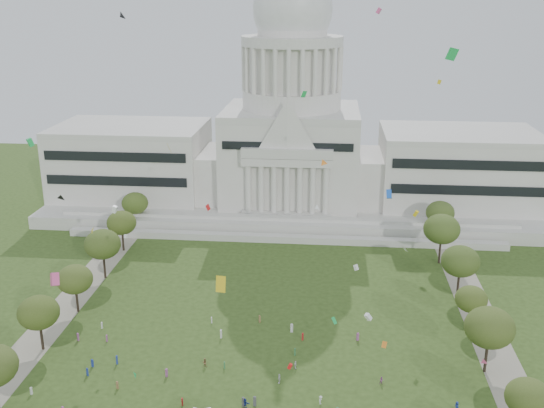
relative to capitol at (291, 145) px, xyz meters
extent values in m
cube|color=beige|center=(0.00, 1.41, -20.30)|extent=(160.00, 60.00, 4.00)
cube|color=beige|center=(0.00, -31.59, -21.30)|extent=(130.00, 3.00, 2.00)
cube|color=beige|center=(0.00, -23.59, -19.80)|extent=(140.00, 3.00, 5.00)
cube|color=beige|center=(-55.00, 0.41, -7.30)|extent=(50.00, 34.00, 22.00)
cube|color=beige|center=(55.00, 0.41, -7.30)|extent=(50.00, 34.00, 22.00)
cube|color=beige|center=(-27.00, -1.59, -10.30)|extent=(12.00, 26.00, 16.00)
cube|color=beige|center=(27.00, -1.59, -10.30)|extent=(12.00, 26.00, 16.00)
cube|color=beige|center=(0.00, 0.41, -4.30)|extent=(44.00, 38.00, 28.00)
cube|color=beige|center=(0.00, -19.59, -1.10)|extent=(28.00, 3.00, 2.40)
cube|color=black|center=(-55.00, -16.79, -5.30)|extent=(46.00, 0.40, 11.00)
cube|color=black|center=(55.00, -16.79, -5.30)|extent=(46.00, 0.40, 11.00)
cylinder|color=beige|center=(0.00, 0.41, 15.10)|extent=(32.00, 32.00, 6.00)
cylinder|color=beige|center=(0.00, 0.41, 25.10)|extent=(28.00, 28.00, 14.00)
cylinder|color=beige|center=(0.00, 0.41, 33.60)|extent=(32.40, 32.40, 3.00)
cylinder|color=beige|center=(0.00, 0.41, 39.10)|extent=(22.00, 22.00, 8.00)
ellipsoid|color=silver|center=(0.00, 0.41, 43.10)|extent=(25.00, 25.00, 26.20)
cube|color=gray|center=(-48.00, -83.59, -22.28)|extent=(8.00, 160.00, 0.04)
cube|color=gray|center=(48.00, -83.59, -22.28)|extent=(8.00, 160.00, 0.04)
ellipsoid|color=#3B4B19|center=(46.22, -115.34, -14.62)|extent=(7.58, 7.58, 6.20)
cylinder|color=black|center=(-45.04, -96.29, -19.56)|extent=(0.56, 0.56, 5.47)
ellipsoid|color=#374A15|center=(-45.04, -96.29, -13.77)|extent=(8.42, 8.42, 6.89)
cylinder|color=black|center=(44.17, -96.15, -19.19)|extent=(0.56, 0.56, 6.20)
ellipsoid|color=#3B4D1A|center=(44.17, -96.15, -12.62)|extent=(9.55, 9.55, 7.82)
cylinder|color=black|center=(-44.09, -79.67, -19.66)|extent=(0.56, 0.56, 5.27)
ellipsoid|color=#3F501B|center=(-44.09, -79.67, -14.07)|extent=(8.12, 8.12, 6.65)
cylinder|color=black|center=(44.40, -79.10, -20.02)|extent=(0.56, 0.56, 4.56)
ellipsoid|color=#40511A|center=(44.40, -79.10, -15.19)|extent=(7.01, 7.01, 5.74)
cylinder|color=black|center=(-44.08, -61.17, -19.28)|extent=(0.56, 0.56, 6.03)
ellipsoid|color=#324717|center=(-44.08, -61.17, -12.89)|extent=(9.29, 9.29, 7.60)
cylinder|color=black|center=(44.76, -63.55, -19.31)|extent=(0.56, 0.56, 5.97)
ellipsoid|color=#314818|center=(44.76, -63.55, -12.99)|extent=(9.19, 9.19, 7.52)
cylinder|color=black|center=(-45.22, -42.58, -19.59)|extent=(0.56, 0.56, 5.41)
ellipsoid|color=#394A15|center=(-45.22, -42.58, -13.86)|extent=(8.33, 8.33, 6.81)
cylinder|color=black|center=(43.49, -43.40, -19.11)|extent=(0.56, 0.56, 6.37)
ellipsoid|color=#364F1B|center=(43.49, -43.40, -12.35)|extent=(9.82, 9.82, 8.03)
cylinder|color=black|center=(-46.87, -24.45, -19.64)|extent=(0.56, 0.56, 5.32)
ellipsoid|color=#365016|center=(-46.87, -24.45, -14.00)|extent=(8.19, 8.19, 6.70)
cylinder|color=black|center=(45.96, -25.46, -19.56)|extent=(0.56, 0.56, 5.47)
ellipsoid|color=#344A1B|center=(45.96, -25.46, -13.77)|extent=(8.42, 8.42, 6.89)
imported|color=navy|center=(36.52, -109.27, -21.34)|extent=(0.95, 1.10, 1.91)
imported|color=#994C8C|center=(23.90, -102.26, -21.51)|extent=(0.82, 0.58, 1.56)
imported|color=silver|center=(4.67, -103.70, -21.29)|extent=(0.64, 1.17, 2.00)
imported|color=navy|center=(-0.75, -111.70, -21.41)|extent=(1.77, 1.26, 1.77)
imported|color=olive|center=(-10.46, -99.46, -21.39)|extent=(0.90, 0.58, 1.81)
imported|color=silver|center=(12.58, -109.47, -21.46)|extent=(0.90, 1.21, 1.67)
imported|color=silver|center=(7.42, -98.61, -21.44)|extent=(0.76, 1.10, 1.71)
cube|color=silver|center=(-40.38, -111.56, -21.54)|extent=(0.39, 0.46, 1.50)
cube|color=#4C4C51|center=(-1.12, -111.49, -21.35)|extent=(0.57, 0.57, 1.88)
cube|color=#994C8C|center=(19.95, -86.63, -21.40)|extent=(0.56, 0.51, 1.79)
cube|color=navy|center=(-28.02, -100.13, -21.39)|extent=(0.40, 0.54, 1.81)
cube|color=#994C8C|center=(-32.93, -91.99, -21.53)|extent=(0.29, 0.43, 1.52)
cube|color=silver|center=(-12.29, -82.07, -21.57)|extent=(0.28, 0.41, 1.45)
cube|color=#994C8C|center=(-39.12, -92.24, -21.42)|extent=(0.53, 0.53, 1.75)
cube|color=#B21E1E|center=(-12.05, -112.13, -21.56)|extent=(0.29, 0.41, 1.46)
cube|color=silver|center=(5.79, -84.40, -21.33)|extent=(0.59, 0.46, 1.94)
cube|color=#B21E1E|center=(8.31, -87.55, -21.47)|extent=(0.38, 0.50, 1.65)
cube|color=silver|center=(-9.10, -88.27, -21.35)|extent=(0.35, 0.52, 1.89)
cube|color=olive|center=(-25.22, -108.33, -21.54)|extent=(0.47, 0.40, 1.52)
cube|color=#4C4C51|center=(0.87, -111.09, -21.35)|extent=(0.54, 0.37, 1.90)
cube|color=#994C8C|center=(-17.08, -103.58, -21.45)|extent=(0.46, 0.53, 1.70)
cube|color=#33723F|center=(7.03, -93.73, -21.51)|extent=(0.30, 0.44, 1.57)
cube|color=olive|center=(-1.65, -80.80, -21.45)|extent=(0.46, 0.53, 1.70)
cube|color=#33723F|center=(-6.48, -99.79, -21.56)|extent=(0.35, 0.44, 1.47)
cube|color=navy|center=(-32.37, -104.67, -21.49)|extent=(0.49, 0.49, 1.62)
cube|color=navy|center=(-32.52, -101.58, -21.49)|extent=(0.50, 0.43, 1.60)
cube|color=silver|center=(-35.88, -86.72, -21.54)|extent=(0.26, 0.41, 1.50)
camera|label=1|loc=(12.92, -206.85, 47.66)|focal=42.00mm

